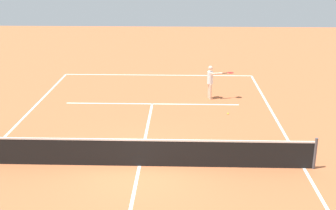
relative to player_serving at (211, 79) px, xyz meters
The scene contains 5 objects.
ground_plane 7.88m from the player_serving, 69.13° to the left, with size 60.00×60.00×0.00m, color #B76038.
court_lines 7.88m from the player_serving, 69.13° to the left, with size 10.89×23.37×0.01m.
tennis_net 7.83m from the player_serving, 69.13° to the left, with size 11.49×0.10×1.07m.
player_serving is the anchor object (origin of this frame).
tennis_ball 2.48m from the player_serving, 105.79° to the left, with size 0.07×0.07×0.07m, color #CCE033.
Camera 1 is at (-1.36, 13.05, 6.59)m, focal length 46.99 mm.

